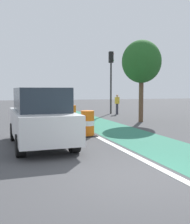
# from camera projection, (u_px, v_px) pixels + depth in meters

# --- Properties ---
(ground_plane) EXTENTS (100.00, 100.00, 0.00)m
(ground_plane) POSITION_uv_depth(u_px,v_px,m) (137.00, 179.00, 6.24)
(ground_plane) COLOR #424244
(bike_lane_strip) EXTENTS (2.50, 80.00, 0.01)m
(bike_lane_strip) POSITION_uv_depth(u_px,v_px,m) (88.00, 120.00, 18.36)
(bike_lane_strip) COLOR #2D755B
(bike_lane_strip) RESTS_ON ground
(lane_divider_stripe) EXTENTS (0.20, 80.00, 0.01)m
(lane_divider_stripe) POSITION_uv_depth(u_px,v_px,m) (66.00, 121.00, 17.90)
(lane_divider_stripe) COLOR silver
(lane_divider_stripe) RESTS_ON ground
(parked_suv_nearest) EXTENTS (2.03, 4.66, 2.04)m
(parked_suv_nearest) POSITION_uv_depth(u_px,v_px,m) (41.00, 117.00, 9.80)
(parked_suv_nearest) COLOR silver
(parked_suv_nearest) RESTS_ON ground
(traffic_barrel_front) EXTENTS (0.73, 0.73, 1.09)m
(traffic_barrel_front) POSITION_uv_depth(u_px,v_px,m) (88.00, 124.00, 11.93)
(traffic_barrel_front) COLOR orange
(traffic_barrel_front) RESTS_ON ground
(traffic_barrel_mid) EXTENTS (0.73, 0.73, 1.09)m
(traffic_barrel_mid) POSITION_uv_depth(u_px,v_px,m) (71.00, 115.00, 16.10)
(traffic_barrel_mid) COLOR orange
(traffic_barrel_mid) RESTS_ON ground
(traffic_light_corner) EXTENTS (0.41, 0.32, 5.10)m
(traffic_light_corner) POSITION_uv_depth(u_px,v_px,m) (111.00, 71.00, 23.01)
(traffic_light_corner) COLOR #2D2D2D
(traffic_light_corner) RESTS_ON ground
(pedestrian_crossing) EXTENTS (0.34, 0.20, 1.61)m
(pedestrian_crossing) POSITION_uv_depth(u_px,v_px,m) (117.00, 104.00, 22.57)
(pedestrian_crossing) COLOR #33333D
(pedestrian_crossing) RESTS_ON ground
(street_tree_sidewalk) EXTENTS (2.40, 2.40, 5.00)m
(street_tree_sidewalk) POSITION_uv_depth(u_px,v_px,m) (142.00, 62.00, 17.05)
(street_tree_sidewalk) COLOR brown
(street_tree_sidewalk) RESTS_ON ground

